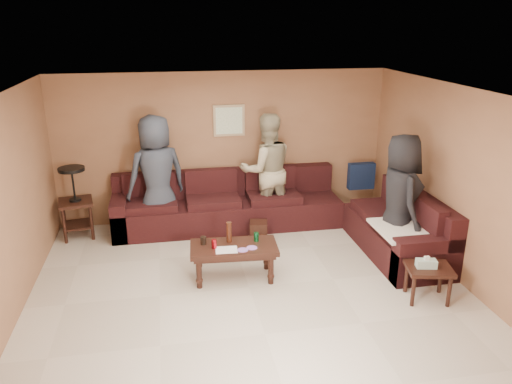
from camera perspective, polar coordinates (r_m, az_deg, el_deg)
room at (r=5.91m, az=-0.88°, el=3.26°), size 5.60×5.50×2.50m
sectional_sofa at (r=7.91m, az=3.14°, el=-2.81°), size 4.65×2.90×0.97m
coffee_table at (r=6.61m, az=-2.58°, el=-6.69°), size 1.17×0.64×0.76m
end_table_left at (r=8.27m, az=-19.94°, el=-0.99°), size 0.58×0.58×1.14m
side_table_right at (r=6.48m, az=19.09°, el=-8.54°), size 0.61×0.54×0.59m
waste_bin at (r=7.76m, az=0.28°, el=-4.55°), size 0.32×0.32×0.32m
wall_art at (r=8.30m, az=-3.10°, el=8.15°), size 0.52×0.04×0.52m
person_left at (r=7.94m, az=-11.27°, el=1.81°), size 1.10×0.91×1.93m
person_middle at (r=8.19m, az=1.22°, el=2.52°), size 0.96×0.78×1.87m
person_right at (r=7.23m, az=16.09°, el=-0.74°), size 0.63×0.93×1.83m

